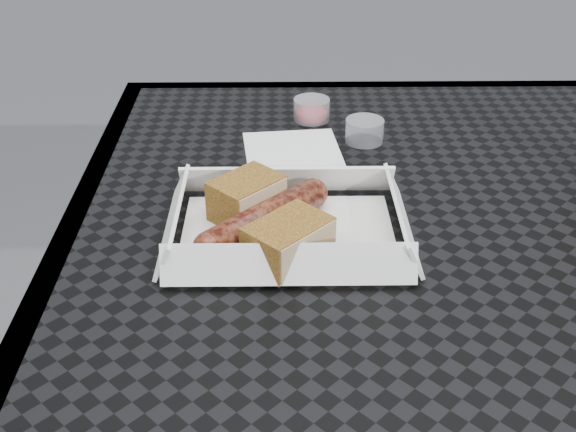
{
  "coord_description": "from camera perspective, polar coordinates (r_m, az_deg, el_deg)",
  "views": [
    {
      "loc": [
        -0.16,
        -0.68,
        1.16
      ],
      "look_at": [
        -0.15,
        -0.05,
        0.78
      ],
      "focal_mm": 45.0,
      "sensor_mm": 36.0,
      "label": 1
    }
  ],
  "objects": [
    {
      "name": "napkin",
      "position": [
        0.92,
        0.37,
        5.16
      ],
      "size": [
        0.13,
        0.13,
        0.0
      ],
      "primitive_type": "cube",
      "rotation": [
        0.0,
        0.0,
        0.1
      ],
      "color": "white",
      "rests_on": "patio_table"
    },
    {
      "name": "bratwurst",
      "position": [
        0.74,
        -1.89,
        -0.24
      ],
      "size": [
        0.14,
        0.14,
        0.03
      ],
      "rotation": [
        0.0,
        0.0,
        0.79
      ],
      "color": "brown",
      "rests_on": "food_tray"
    },
    {
      "name": "patio_table",
      "position": [
        0.85,
        10.48,
        -4.14
      ],
      "size": [
        0.8,
        0.8,
        0.74
      ],
      "color": "black",
      "rests_on": "ground"
    },
    {
      "name": "bread_near",
      "position": [
        0.77,
        -3.29,
        1.44
      ],
      "size": [
        0.09,
        0.09,
        0.05
      ],
      "primitive_type": "cube",
      "rotation": [
        0.0,
        0.0,
        0.79
      ],
      "color": "olive",
      "rests_on": "food_tray"
    },
    {
      "name": "condiment_cup_empty",
      "position": [
        0.95,
        6.06,
        6.72
      ],
      "size": [
        0.05,
        0.05,
        0.03
      ],
      "primitive_type": "cylinder",
      "color": "silver",
      "rests_on": "patio_table"
    },
    {
      "name": "veg_garnish",
      "position": [
        0.71,
        5.62,
        -3.4
      ],
      "size": [
        0.03,
        0.03,
        0.0
      ],
      "color": "#F5520A",
      "rests_on": "food_tray"
    },
    {
      "name": "food_tray",
      "position": [
        0.75,
        -0.01,
        -1.42
      ],
      "size": [
        0.22,
        0.15,
        0.0
      ],
      "primitive_type": "cube",
      "color": "white",
      "rests_on": "patio_table"
    },
    {
      "name": "bread_far",
      "position": [
        0.7,
        0.02,
        -1.99
      ],
      "size": [
        0.09,
        0.09,
        0.04
      ],
      "primitive_type": "cube",
      "rotation": [
        0.0,
        0.0,
        0.79
      ],
      "color": "olive",
      "rests_on": "food_tray"
    },
    {
      "name": "condiment_cup_sauce",
      "position": [
        1.01,
        1.87,
        8.42
      ],
      "size": [
        0.05,
        0.05,
        0.03
      ],
      "primitive_type": "cylinder",
      "color": "maroon",
      "rests_on": "patio_table"
    }
  ]
}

